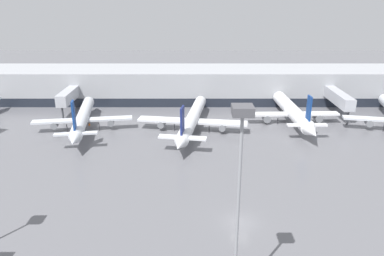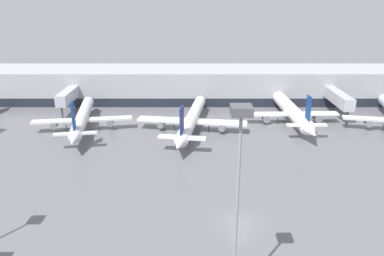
{
  "view_description": "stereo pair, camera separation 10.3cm",
  "coord_description": "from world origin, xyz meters",
  "px_view_note": "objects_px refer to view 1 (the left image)",
  "views": [
    {
      "loc": [
        -6.48,
        -43.14,
        29.25
      ],
      "look_at": [
        -6.59,
        29.16,
        3.0
      ],
      "focal_mm": 35.0,
      "sensor_mm": 36.0,
      "label": 1
    },
    {
      "loc": [
        -6.38,
        -43.14,
        29.25
      ],
      "look_at": [
        -6.59,
        29.16,
        3.0
      ],
      "focal_mm": 35.0,
      "sensor_mm": 36.0,
      "label": 2
    }
  ],
  "objects_px": {
    "parked_jet_1": "(193,119)",
    "traffic_cone_1": "(90,124)",
    "apron_light_mast_0": "(241,156)",
    "parked_jet_0": "(83,118)",
    "parked_jet_4": "(293,112)"
  },
  "relations": [
    {
      "from": "traffic_cone_1",
      "to": "parked_jet_0",
      "type": "bearing_deg",
      "value": -94.97
    },
    {
      "from": "parked_jet_1",
      "to": "traffic_cone_1",
      "type": "bearing_deg",
      "value": 90.19
    },
    {
      "from": "parked_jet_1",
      "to": "parked_jet_4",
      "type": "relative_size",
      "value": 1.08
    },
    {
      "from": "traffic_cone_1",
      "to": "apron_light_mast_0",
      "type": "height_order",
      "value": "apron_light_mast_0"
    },
    {
      "from": "parked_jet_4",
      "to": "traffic_cone_1",
      "type": "distance_m",
      "value": 47.86
    },
    {
      "from": "parked_jet_1",
      "to": "apron_light_mast_0",
      "type": "relative_size",
      "value": 1.72
    },
    {
      "from": "parked_jet_0",
      "to": "apron_light_mast_0",
      "type": "distance_m",
      "value": 58.38
    },
    {
      "from": "parked_jet_4",
      "to": "apron_light_mast_0",
      "type": "bearing_deg",
      "value": 158.45
    },
    {
      "from": "parked_jet_1",
      "to": "traffic_cone_1",
      "type": "distance_m",
      "value": 24.42
    },
    {
      "from": "parked_jet_1",
      "to": "apron_light_mast_0",
      "type": "bearing_deg",
      "value": -166.4
    },
    {
      "from": "parked_jet_1",
      "to": "parked_jet_4",
      "type": "xyz_separation_m",
      "value": [
        23.73,
        5.27,
        0.11
      ]
    },
    {
      "from": "parked_jet_0",
      "to": "parked_jet_1",
      "type": "bearing_deg",
      "value": -98.68
    },
    {
      "from": "traffic_cone_1",
      "to": "parked_jet_4",
      "type": "bearing_deg",
      "value": 1.99
    },
    {
      "from": "traffic_cone_1",
      "to": "apron_light_mast_0",
      "type": "xyz_separation_m",
      "value": [
        28.23,
        -52.86,
        15.57
      ]
    },
    {
      "from": "parked_jet_1",
      "to": "parked_jet_0",
      "type": "bearing_deg",
      "value": 98.72
    }
  ]
}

